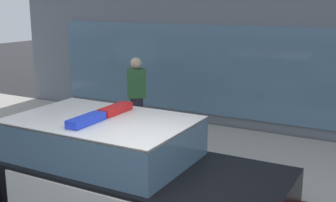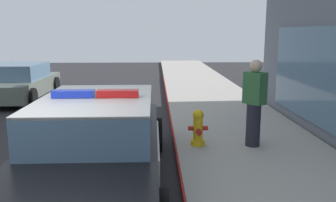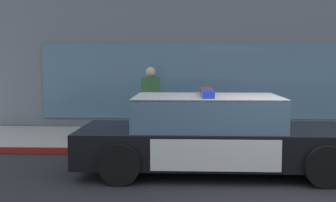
{
  "view_description": "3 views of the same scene",
  "coord_description": "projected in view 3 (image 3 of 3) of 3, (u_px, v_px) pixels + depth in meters",
  "views": [
    {
      "loc": [
        2.42,
        -3.88,
        3.0
      ],
      "look_at": [
        -0.87,
        2.09,
        1.42
      ],
      "focal_mm": 45.53,
      "sensor_mm": 36.0,
      "label": 1
    },
    {
      "loc": [
        4.13,
        1.74,
        2.37
      ],
      "look_at": [
        -2.19,
        1.96,
        1.13
      ],
      "focal_mm": 37.55,
      "sensor_mm": 36.0,
      "label": 2
    },
    {
      "loc": [
        -1.57,
        -6.99,
        1.98
      ],
      "look_at": [
        -2.0,
        1.77,
        1.2
      ],
      "focal_mm": 46.57,
      "sensor_mm": 36.0,
      "label": 3
    }
  ],
  "objects": [
    {
      "name": "sidewalk",
      "position": [
        253.0,
        140.0,
        10.7
      ],
      "size": [
        48.0,
        3.06,
        0.15
      ],
      "primitive_type": "cube",
      "color": "#A39E93",
      "rests_on": "ground"
    },
    {
      "name": "curb_red_paint",
      "position": [
        264.0,
        153.0,
        9.16
      ],
      "size": [
        28.8,
        0.04,
        0.14
      ],
      "primitive_type": "cube",
      "color": "maroon",
      "rests_on": "ground"
    },
    {
      "name": "fire_hydrant",
      "position": [
        144.0,
        129.0,
        9.68
      ],
      "size": [
        0.34,
        0.39,
        0.73
      ],
      "color": "gold",
      "rests_on": "sidewalk"
    },
    {
      "name": "pedestrian_on_sidewalk",
      "position": [
        151.0,
        102.0,
        10.72
      ],
      "size": [
        0.48,
        0.45,
        1.71
      ],
      "rotation": [
        0.0,
        0.0,
        5.37
      ],
      "color": "#23232D",
      "rests_on": "sidewalk"
    },
    {
      "name": "storefront_building",
      "position": [
        288.0,
        27.0,
        16.41
      ],
      "size": [
        18.72,
        9.21,
        6.61
      ],
      "color": "slate",
      "rests_on": "ground"
    },
    {
      "name": "ground",
      "position": [
        286.0,
        185.0,
        7.05
      ],
      "size": [
        48.0,
        48.0,
        0.0
      ],
      "primitive_type": "plane",
      "color": "#262628"
    },
    {
      "name": "police_cruiser",
      "position": [
        214.0,
        134.0,
        7.85
      ],
      "size": [
        4.96,
        2.13,
        1.49
      ],
      "rotation": [
        0.0,
        0.0,
        0.01
      ],
      "color": "black",
      "rests_on": "ground"
    }
  ]
}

